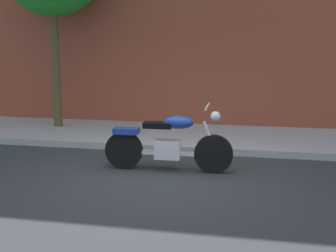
{
  "coord_description": "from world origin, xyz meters",
  "views": [
    {
      "loc": [
        1.48,
        -6.77,
        2.21
      ],
      "look_at": [
        0.0,
        0.48,
        0.78
      ],
      "focal_mm": 47.44,
      "sensor_mm": 36.0,
      "label": 1
    }
  ],
  "objects": [
    {
      "name": "motorcycle",
      "position": [
        -0.0,
        0.49,
        0.47
      ],
      "size": [
        2.22,
        0.7,
        1.15
      ],
      "color": "black",
      "rests_on": "ground"
    },
    {
      "name": "sidewalk",
      "position": [
        0.0,
        2.95,
        0.07
      ],
      "size": [
        19.77,
        2.53,
        0.14
      ],
      "primitive_type": "cube",
      "color": "#A5A5A5",
      "rests_on": "ground"
    },
    {
      "name": "ground_plane",
      "position": [
        0.0,
        0.0,
        0.0
      ],
      "size": [
        60.0,
        60.0,
        0.0
      ],
      "primitive_type": "plane",
      "color": "#303335"
    }
  ]
}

